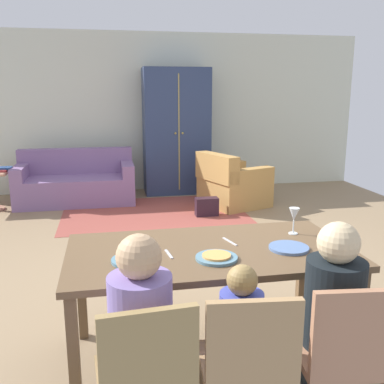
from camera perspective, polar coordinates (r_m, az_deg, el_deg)
The scene contains 23 objects.
ground_plane at distance 5.00m, azimuth -0.98°, elevation -7.41°, with size 7.48×6.31×0.02m, color #8B7252.
back_wall at distance 7.87m, azimuth -5.14°, elevation 10.16°, with size 7.48×0.10×2.70m, color beige.
dining_table at distance 2.83m, azimuth 2.27°, elevation -8.71°, with size 1.77×0.92×0.76m.
plate_near_man at distance 2.62m, azimuth -7.65°, elevation -8.70°, with size 0.25×0.25×0.02m, color teal.
pizza_near_man at distance 2.62m, azimuth -7.66°, elevation -8.39°, with size 0.17×0.17×0.01m, color gold.
plate_near_child at distance 2.63m, azimuth 3.19°, elevation -8.49°, with size 0.25×0.25×0.02m, color slate.
pizza_near_child at distance 2.63m, azimuth 3.19°, elevation -8.19°, with size 0.17×0.17×0.01m, color #E39F4E.
plate_near_woman at distance 2.86m, azimuth 12.40°, elevation -7.05°, with size 0.25×0.25×0.02m, color #5775A8.
wine_glass at distance 3.12m, azimuth 13.05°, elevation -2.97°, with size 0.07×0.07×0.19m.
fork at distance 2.71m, azimuth -3.01°, elevation -8.01°, with size 0.02×0.15×0.01m, color silver.
knife at distance 2.93m, azimuth 4.90°, elevation -6.39°, with size 0.01×0.17×0.01m, color silver.
dining_chair_man at distance 2.14m, azimuth -5.99°, elevation -22.60°, with size 0.45×0.45×0.87m.
person_man at distance 2.27m, azimuth -6.67°, elevation -19.62°, with size 0.30×0.41×1.11m.
dining_chair_child at distance 2.22m, azimuth 7.18°, elevation -21.19°, with size 0.46×0.46×0.87m.
person_child at distance 2.39m, azimuth 6.08°, elevation -20.13°, with size 0.22×0.30×0.92m.
dining_chair_woman at distance 2.39m, azimuth 19.00°, elevation -19.02°, with size 0.46×0.46×0.87m.
person_woman at distance 2.52m, azimuth 17.26°, elevation -16.62°, with size 0.31×0.41×1.11m.
area_rug at distance 6.44m, azimuth -4.94°, elevation -2.63°, with size 2.60×1.80×0.01m, color brown.
couch at distance 7.19m, azimuth -14.75°, elevation 1.09°, with size 1.79×0.86×0.82m.
armchair at distance 6.76m, azimuth 5.16°, elevation 0.87°, with size 1.11×1.11×0.82m.
armoire at distance 7.55m, azimuth -2.04°, elevation 7.81°, with size 1.10×0.59×2.10m.
book_upper at distance 7.04m, azimuth -23.16°, elevation 2.87°, with size 0.22×0.16×0.03m, color navy.
handbag at distance 6.23m, azimuth 1.92°, elevation -1.92°, with size 0.32×0.16×0.26m, color #2D1A25.
Camera 1 is at (-0.81, -4.06, 1.73)m, focal length 41.29 mm.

